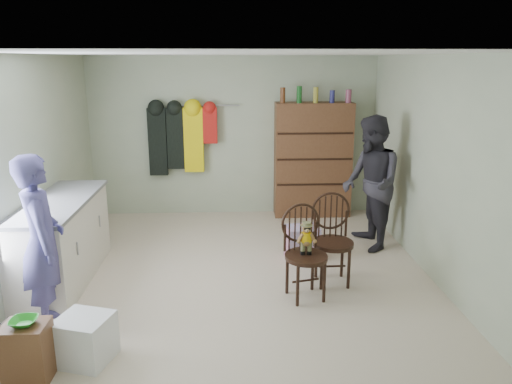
{
  "coord_description": "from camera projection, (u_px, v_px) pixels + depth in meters",
  "views": [
    {
      "loc": [
        -0.02,
        -5.39,
        2.45
      ],
      "look_at": [
        0.25,
        0.2,
        0.95
      ],
      "focal_mm": 35.0,
      "sensor_mm": 36.0,
      "label": 1
    }
  ],
  "objects": [
    {
      "name": "chair_far",
      "position": [
        332.0,
        235.0,
        5.55
      ],
      "size": [
        0.46,
        0.46,
        1.01
      ],
      "rotation": [
        0.0,
        0.0,
        0.02
      ],
      "color": "black",
      "rests_on": "ground"
    },
    {
      "name": "chair_front",
      "position": [
        304.0,
        246.0,
        5.19
      ],
      "size": [
        0.54,
        0.54,
        0.99
      ],
      "rotation": [
        0.0,
        0.0,
        0.25
      ],
      "color": "black",
      "rests_on": "ground"
    },
    {
      "name": "person_right",
      "position": [
        371.0,
        183.0,
        6.48
      ],
      "size": [
        0.73,
        0.9,
        1.76
      ],
      "primitive_type": "imported",
      "rotation": [
        0.0,
        0.0,
        -1.5
      ],
      "color": "#2D2B33",
      "rests_on": "ground"
    },
    {
      "name": "striped_bag",
      "position": [
        302.0,
        243.0,
        6.27
      ],
      "size": [
        0.44,
        0.36,
        0.42
      ],
      "primitive_type": "cube",
      "rotation": [
        0.0,
        0.0,
        0.14
      ],
      "color": "pink",
      "rests_on": "ground"
    },
    {
      "name": "bowl",
      "position": [
        24.0,
        322.0,
        3.8
      ],
      "size": [
        0.21,
        0.21,
        0.05
      ],
      "primitive_type": "imported",
      "color": "green",
      "rests_on": "stool"
    },
    {
      "name": "coat_rack",
      "position": [
        180.0,
        138.0,
        7.77
      ],
      "size": [
        1.42,
        0.12,
        1.09
      ],
      "color": "#99999E",
      "rests_on": "ground"
    },
    {
      "name": "plastic_tub",
      "position": [
        85.0,
        339.0,
        4.14
      ],
      "size": [
        0.51,
        0.5,
        0.39
      ],
      "primitive_type": "cube",
      "rotation": [
        0.0,
        0.0,
        -0.3
      ],
      "color": "white",
      "rests_on": "ground"
    },
    {
      "name": "room_walls",
      "position": [
        234.0,
        134.0,
        5.94
      ],
      "size": [
        5.0,
        5.0,
        5.0
      ],
      "color": "#B4BC9E",
      "rests_on": "ground"
    },
    {
      "name": "stool",
      "position": [
        28.0,
        353.0,
        3.87
      ],
      "size": [
        0.34,
        0.29,
        0.48
      ],
      "primitive_type": "cube",
      "color": "brown",
      "rests_on": "ground"
    },
    {
      "name": "ground_plane",
      "position": [
        236.0,
        275.0,
        5.83
      ],
      "size": [
        5.0,
        5.0,
        0.0
      ],
      "primitive_type": "plane",
      "color": "beige",
      "rests_on": "ground"
    },
    {
      "name": "dresser",
      "position": [
        313.0,
        160.0,
        7.87
      ],
      "size": [
        1.2,
        0.39,
        2.05
      ],
      "color": "brown",
      "rests_on": "ground"
    },
    {
      "name": "counter",
      "position": [
        62.0,
        240.0,
        5.62
      ],
      "size": [
        0.64,
        1.86,
        0.94
      ],
      "color": "silver",
      "rests_on": "ground"
    },
    {
      "name": "person_left",
      "position": [
        42.0,
        243.0,
        4.53
      ],
      "size": [
        0.6,
        0.71,
        1.65
      ],
      "primitive_type": "imported",
      "rotation": [
        0.0,
        0.0,
        1.98
      ],
      "color": "#4B4681",
      "rests_on": "ground"
    }
  ]
}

